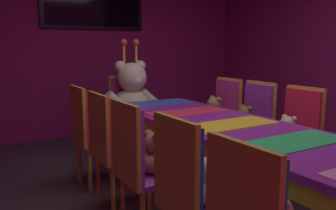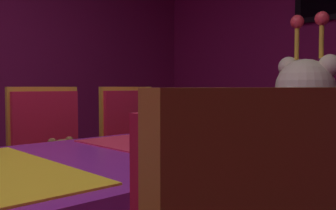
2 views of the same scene
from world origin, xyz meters
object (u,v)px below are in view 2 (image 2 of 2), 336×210
chair_left_3 (50,158)px  chair_left_4 (134,147)px  teddy_left_3 (63,166)px  throne_chair (316,147)px  king_teddy_bear (304,122)px  teddy_left_4 (148,153)px  banquet_table (2,198)px

chair_left_3 → chair_left_4: bearing=89.4°
teddy_left_3 → chair_left_3: bearing=-180.0°
teddy_left_3 → throne_chair: (0.67, 1.44, 0.03)m
chair_left_4 → king_teddy_bear: bearing=40.5°
throne_chair → king_teddy_bear: bearing=-0.0°
throne_chair → teddy_left_4: bearing=-37.6°
chair_left_3 → chair_left_4: 0.57m
banquet_table → throne_chair: throne_chair is taller
chair_left_4 → chair_left_3: bearing=-90.6°
chair_left_3 → chair_left_4: (0.01, 0.57, 0.00)m
banquet_table → chair_left_4: chair_left_4 is taller
chair_left_3 → throne_chair: bearing=60.5°
banquet_table → teddy_left_4: bearing=120.8°
teddy_left_3 → chair_left_4: (-0.14, 0.57, 0.03)m
chair_left_3 → teddy_left_3: bearing=0.0°
chair_left_3 → teddy_left_4: bearing=75.5°
chair_left_3 → throne_chair: size_ratio=1.00×
chair_left_3 → king_teddy_bear: 1.51m
teddy_left_3 → chair_left_4: chair_left_4 is taller
banquet_table → teddy_left_3: banquet_table is taller
chair_left_3 → teddy_left_4: chair_left_3 is taller
teddy_left_3 → teddy_left_4: same height
teddy_left_4 → throne_chair: size_ratio=0.28×
chair_left_4 → teddy_left_4: chair_left_4 is taller
chair_left_3 → king_teddy_bear: bearing=57.2°
banquet_table → king_teddy_bear: 1.81m
banquet_table → throne_chair: (0.00, 1.98, -0.06)m
chair_left_4 → throne_chair: same height
chair_left_3 → banquet_table: bearing=-33.8°
banquet_table → throne_chair: bearing=90.0°
chair_left_4 → throne_chair: 1.18m
chair_left_3 → teddy_left_3: 0.14m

